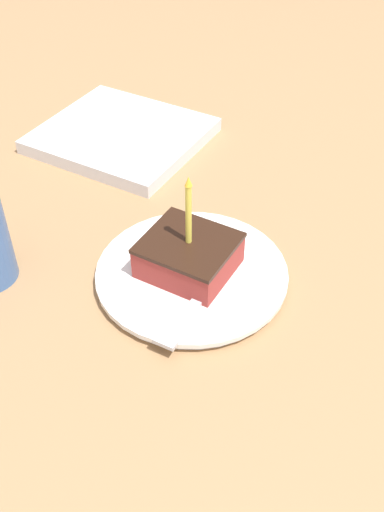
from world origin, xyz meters
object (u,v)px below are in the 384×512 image
cake_slice (188,256)px  fork (194,299)px  marble_board (122,136)px  plate (192,274)px

cake_slice → fork: cake_slice is taller
cake_slice → marble_board: cake_slice is taller
plate → marble_board: bearing=-131.0°
plate → fork: size_ratio=1.29×
cake_slice → marble_board: 0.32m
plate → marble_board: size_ratio=0.95×
marble_board → cake_slice: bearing=48.2°
plate → fork: (0.04, 0.03, 0.01)m
plate → cake_slice: 0.03m
plate → cake_slice: (0.00, -0.00, 0.03)m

